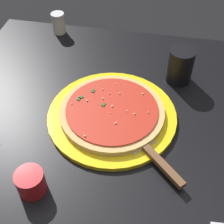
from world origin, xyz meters
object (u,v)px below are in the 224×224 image
object	(u,v)px
cup_small_sauce	(31,182)
parmesan_shaker	(58,23)
pizza	(112,111)
serving_plate	(112,115)
pizza_server	(152,154)
cup_tall_drink	(180,65)

from	to	relation	value
cup_small_sauce	parmesan_shaker	world-z (taller)	parmesan_shaker
pizza	parmesan_shaker	size ratio (longest dim) A/B	3.76
parmesan_shaker	serving_plate	bearing A→B (deg)	-54.89
pizza_server	cup_small_sauce	bearing A→B (deg)	-152.69
serving_plate	pizza	world-z (taller)	pizza
serving_plate	pizza_server	distance (m)	0.17
pizza_server	cup_tall_drink	xyz separation A→B (m)	(0.05, 0.31, 0.04)
cup_tall_drink	parmesan_shaker	distance (m)	0.47
pizza	cup_small_sauce	world-z (taller)	cup_small_sauce
pizza	parmesan_shaker	distance (m)	0.46
serving_plate	parmesan_shaker	bearing A→B (deg)	125.11
cup_small_sauce	parmesan_shaker	size ratio (longest dim) A/B	0.86
pizza	pizza_server	xyz separation A→B (m)	(0.12, -0.12, -0.00)
serving_plate	pizza_server	size ratio (longest dim) A/B	1.84
parmesan_shaker	pizza	bearing A→B (deg)	-54.90
pizza	cup_small_sauce	distance (m)	0.28
pizza_server	cup_small_sauce	xyz separation A→B (m)	(-0.25, -0.13, 0.01)
serving_plate	pizza	bearing A→B (deg)	147.97
pizza_server	serving_plate	bearing A→B (deg)	135.41
pizza_server	cup_small_sauce	distance (m)	0.28
pizza	parmesan_shaker	bearing A→B (deg)	125.10
pizza	pizza_server	bearing A→B (deg)	-44.59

